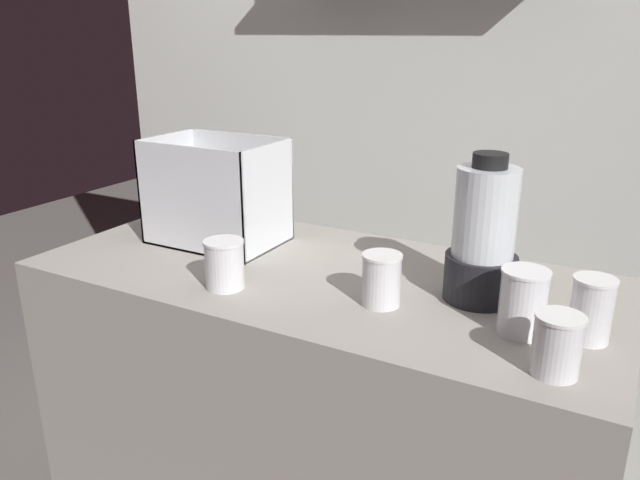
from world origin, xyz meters
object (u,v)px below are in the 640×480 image
(carrot_display_bin, at_px, (217,210))
(juice_cup_mango_middle, at_px, (522,306))
(juice_cup_orange_right, at_px, (557,349))
(blender_pitcher, at_px, (483,239))
(juice_cup_carrot_far_left, at_px, (225,267))
(juice_cup_carrot_left, at_px, (381,281))
(juice_cup_carrot_far_right, at_px, (591,313))

(carrot_display_bin, height_order, juice_cup_mango_middle, carrot_display_bin)
(juice_cup_orange_right, bearing_deg, blender_pitcher, 128.53)
(blender_pitcher, bearing_deg, juice_cup_orange_right, -51.47)
(juice_cup_carrot_far_left, height_order, juice_cup_carrot_left, juice_cup_carrot_left)
(carrot_display_bin, height_order, juice_cup_orange_right, carrot_display_bin)
(juice_cup_orange_right, bearing_deg, juice_cup_carrot_left, 162.52)
(juice_cup_carrot_far_left, bearing_deg, blender_pitcher, 22.47)
(juice_cup_carrot_left, bearing_deg, juice_cup_orange_right, -17.48)
(carrot_display_bin, bearing_deg, blender_pitcher, -2.93)
(carrot_display_bin, xyz_separation_m, juice_cup_carrot_left, (0.56, -0.17, -0.04))
(juice_cup_carrot_left, height_order, juice_cup_carrot_far_right, juice_cup_carrot_far_right)
(carrot_display_bin, distance_m, blender_pitcher, 0.74)
(carrot_display_bin, relative_size, juice_cup_carrot_far_right, 2.75)
(juice_cup_carrot_far_left, relative_size, juice_cup_orange_right, 1.03)
(juice_cup_carrot_far_right, bearing_deg, carrot_display_bin, 172.58)
(juice_cup_carrot_far_left, relative_size, juice_cup_carrot_far_right, 0.89)
(blender_pitcher, bearing_deg, carrot_display_bin, 177.07)
(juice_cup_carrot_left, xyz_separation_m, juice_cup_mango_middle, (0.29, 0.01, 0.00))
(juice_cup_carrot_far_left, height_order, juice_cup_carrot_far_right, juice_cup_carrot_far_right)
(juice_cup_orange_right, height_order, juice_cup_carrot_far_right, juice_cup_carrot_far_right)
(juice_cup_carrot_left, distance_m, juice_cup_carrot_far_right, 0.41)
(blender_pitcher, distance_m, juice_cup_carrot_far_left, 0.57)
(juice_cup_carrot_far_left, bearing_deg, juice_cup_mango_middle, 8.46)
(blender_pitcher, height_order, juice_cup_carrot_far_left, blender_pitcher)
(carrot_display_bin, height_order, juice_cup_carrot_left, carrot_display_bin)
(blender_pitcher, xyz_separation_m, juice_cup_orange_right, (0.19, -0.24, -0.09))
(carrot_display_bin, distance_m, juice_cup_orange_right, 0.97)
(juice_cup_mango_middle, height_order, juice_cup_orange_right, juice_cup_mango_middle)
(juice_cup_carrot_left, height_order, juice_cup_mango_middle, juice_cup_mango_middle)
(juice_cup_carrot_left, bearing_deg, blender_pitcher, 36.51)
(juice_cup_mango_middle, bearing_deg, carrot_display_bin, 169.43)
(blender_pitcher, xyz_separation_m, juice_cup_carrot_left, (-0.17, -0.13, -0.08))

